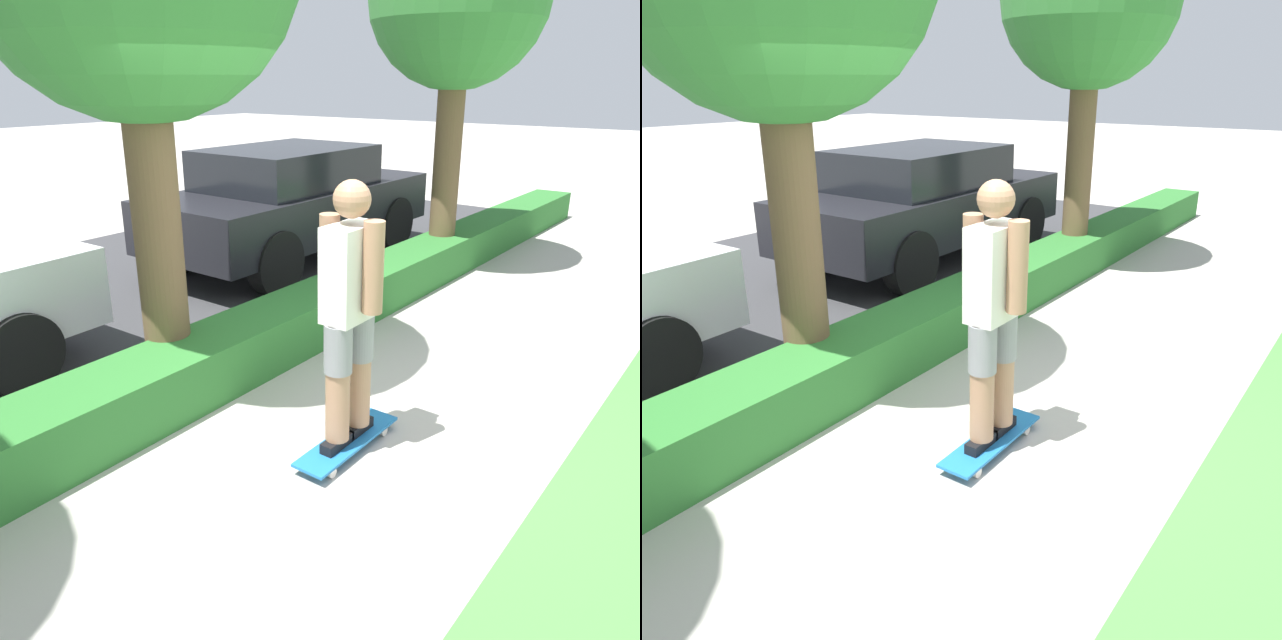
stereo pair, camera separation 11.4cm
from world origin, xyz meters
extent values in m
plane|color=#ADA89E|center=(0.00, 0.00, 0.00)|extent=(60.00, 60.00, 0.00)
cube|color=#38383A|center=(0.00, 4.20, 0.00)|extent=(16.19, 5.00, 0.01)
cube|color=#2D702D|center=(0.00, 1.60, 0.22)|extent=(16.19, 0.60, 0.45)
cube|color=#1E6BAD|center=(-0.37, 0.20, 0.08)|extent=(0.90, 0.24, 0.02)
cylinder|color=silver|center=(-0.07, 0.11, 0.03)|extent=(0.07, 0.04, 0.07)
cylinder|color=silver|center=(-0.07, 0.29, 0.03)|extent=(0.07, 0.04, 0.07)
cylinder|color=silver|center=(-0.68, 0.11, 0.03)|extent=(0.07, 0.04, 0.07)
cylinder|color=silver|center=(-0.68, 0.29, 0.03)|extent=(0.07, 0.04, 0.07)
cube|color=black|center=(-0.49, 0.20, 0.12)|extent=(0.26, 0.09, 0.07)
cylinder|color=#A37556|center=(-0.49, 0.20, 0.55)|extent=(0.16, 0.16, 0.79)
cylinder|color=gray|center=(-0.49, 0.20, 0.79)|extent=(0.18, 0.18, 0.32)
cube|color=black|center=(-0.25, 0.20, 0.12)|extent=(0.26, 0.09, 0.07)
cylinder|color=#A37556|center=(-0.25, 0.20, 0.55)|extent=(0.16, 0.16, 0.79)
cylinder|color=gray|center=(-0.25, 0.20, 0.79)|extent=(0.18, 0.18, 0.32)
cube|color=silver|center=(-0.37, 0.20, 1.24)|extent=(0.38, 0.21, 0.59)
cylinder|color=#A37556|center=(-0.37, 0.04, 1.30)|extent=(0.12, 0.12, 0.55)
cylinder|color=#A37556|center=(-0.37, 0.36, 1.30)|extent=(0.12, 0.12, 0.55)
sphere|color=#A37556|center=(-0.37, 0.20, 1.68)|extent=(0.22, 0.22, 0.22)
cylinder|color=brown|center=(-0.44, 1.88, 1.26)|extent=(0.36, 0.36, 2.52)
cylinder|color=brown|center=(3.89, 1.69, 1.32)|extent=(0.33, 0.33, 2.64)
cylinder|color=black|center=(-1.21, 2.74, 0.33)|extent=(0.66, 0.22, 0.66)
cube|color=black|center=(3.04, 3.45, 0.70)|extent=(4.13, 1.73, 0.63)
cube|color=black|center=(2.92, 3.45, 1.26)|extent=(2.15, 1.52, 0.49)
cylinder|color=black|center=(4.32, 2.66, 0.38)|extent=(0.76, 0.21, 0.76)
cylinder|color=black|center=(4.32, 4.24, 0.38)|extent=(0.76, 0.21, 0.76)
cylinder|color=black|center=(1.76, 2.66, 0.38)|extent=(0.76, 0.21, 0.76)
cylinder|color=black|center=(1.76, 4.24, 0.38)|extent=(0.76, 0.21, 0.76)
camera|label=1|loc=(-3.33, -1.80, 2.33)|focal=35.00mm
camera|label=2|loc=(-3.40, -1.71, 2.33)|focal=35.00mm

